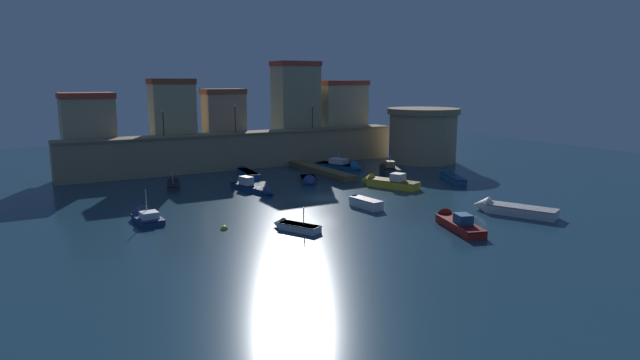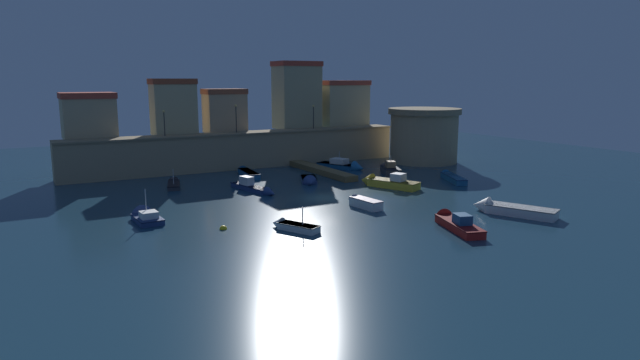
{
  "view_description": "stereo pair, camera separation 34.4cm",
  "coord_description": "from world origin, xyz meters",
  "px_view_note": "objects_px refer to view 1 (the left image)",
  "views": [
    {
      "loc": [
        -26.37,
        -45.26,
        11.46
      ],
      "look_at": [
        0.0,
        0.97,
        1.65
      ],
      "focal_mm": 30.7,
      "sensor_mm": 36.0,
      "label": 1
    },
    {
      "loc": [
        -26.07,
        -45.43,
        11.46
      ],
      "look_at": [
        0.0,
        0.97,
        1.65
      ],
      "focal_mm": 30.7,
      "sensor_mm": 36.0,
      "label": 2
    }
  ],
  "objects_px": {
    "moored_boat_2": "(309,180)",
    "moored_boat_10": "(293,226)",
    "moored_boat_11": "(454,222)",
    "moored_boat_12": "(344,166)",
    "moored_boat_9": "(508,209)",
    "quay_lamp_0": "(163,118)",
    "moored_boat_5": "(246,172)",
    "mooring_buoy_0": "(224,229)",
    "moored_boat_7": "(386,182)",
    "moored_boat_3": "(254,188)",
    "fortress_tower": "(423,135)",
    "moored_boat_8": "(145,217)",
    "moored_boat_0": "(362,202)",
    "moored_boat_6": "(450,177)",
    "moored_boat_1": "(173,184)",
    "quay_lamp_2": "(312,113)",
    "quay_lamp_1": "(235,114)",
    "moored_boat_4": "(388,169)"
  },
  "relations": [
    {
      "from": "quay_lamp_0",
      "to": "moored_boat_7",
      "type": "bearing_deg",
      "value": -46.88
    },
    {
      "from": "moored_boat_6",
      "to": "moored_boat_8",
      "type": "distance_m",
      "value": 34.93
    },
    {
      "from": "quay_lamp_1",
      "to": "moored_boat_5",
      "type": "relative_size",
      "value": 0.51
    },
    {
      "from": "moored_boat_2",
      "to": "moored_boat_9",
      "type": "xyz_separation_m",
      "value": [
        8.16,
        -21.08,
        0.14
      ]
    },
    {
      "from": "moored_boat_5",
      "to": "moored_boat_8",
      "type": "height_order",
      "value": "moored_boat_8"
    },
    {
      "from": "quay_lamp_0",
      "to": "moored_boat_0",
      "type": "distance_m",
      "value": 29.52
    },
    {
      "from": "moored_boat_0",
      "to": "moored_boat_7",
      "type": "distance_m",
      "value": 10.04
    },
    {
      "from": "moored_boat_11",
      "to": "moored_boat_12",
      "type": "bearing_deg",
      "value": 2.56
    },
    {
      "from": "fortress_tower",
      "to": "moored_boat_8",
      "type": "xyz_separation_m",
      "value": [
        -41.16,
        -13.97,
        -3.51
      ]
    },
    {
      "from": "quay_lamp_1",
      "to": "moored_boat_10",
      "type": "relative_size",
      "value": 0.84
    },
    {
      "from": "quay_lamp_2",
      "to": "moored_boat_4",
      "type": "bearing_deg",
      "value": -74.0
    },
    {
      "from": "moored_boat_9",
      "to": "moored_boat_4",
      "type": "bearing_deg",
      "value": -33.61
    },
    {
      "from": "quay_lamp_2",
      "to": "moored_boat_4",
      "type": "height_order",
      "value": "quay_lamp_2"
    },
    {
      "from": "moored_boat_5",
      "to": "moored_boat_8",
      "type": "bearing_deg",
      "value": 142.13
    },
    {
      "from": "moored_boat_0",
      "to": "moored_boat_6",
      "type": "distance_m",
      "value": 17.77
    },
    {
      "from": "moored_boat_10",
      "to": "moored_boat_8",
      "type": "bearing_deg",
      "value": 20.79
    },
    {
      "from": "mooring_buoy_0",
      "to": "moored_boat_4",
      "type": "bearing_deg",
      "value": 28.81
    },
    {
      "from": "quay_lamp_2",
      "to": "moored_boat_11",
      "type": "relative_size",
      "value": 0.46
    },
    {
      "from": "moored_boat_1",
      "to": "moored_boat_5",
      "type": "xyz_separation_m",
      "value": [
        9.41,
        2.23,
        0.11
      ]
    },
    {
      "from": "moored_boat_3",
      "to": "moored_boat_10",
      "type": "height_order",
      "value": "moored_boat_10"
    },
    {
      "from": "moored_boat_4",
      "to": "moored_boat_5",
      "type": "bearing_deg",
      "value": 91.25
    },
    {
      "from": "moored_boat_0",
      "to": "moored_boat_11",
      "type": "relative_size",
      "value": 0.62
    },
    {
      "from": "moored_boat_10",
      "to": "mooring_buoy_0",
      "type": "bearing_deg",
      "value": 32.99
    },
    {
      "from": "moored_boat_4",
      "to": "moored_boat_11",
      "type": "relative_size",
      "value": 0.78
    },
    {
      "from": "moored_boat_5",
      "to": "mooring_buoy_0",
      "type": "xyz_separation_m",
      "value": [
        -10.67,
        -21.8,
        -0.36
      ]
    },
    {
      "from": "moored_boat_5",
      "to": "mooring_buoy_0",
      "type": "height_order",
      "value": "moored_boat_5"
    },
    {
      "from": "moored_boat_4",
      "to": "moored_boat_9",
      "type": "bearing_deg",
      "value": -164.46
    },
    {
      "from": "moored_boat_1",
      "to": "moored_boat_5",
      "type": "relative_size",
      "value": 0.78
    },
    {
      "from": "moored_boat_7",
      "to": "moored_boat_12",
      "type": "bearing_deg",
      "value": -34.3
    },
    {
      "from": "moored_boat_7",
      "to": "moored_boat_2",
      "type": "bearing_deg",
      "value": 22.65
    },
    {
      "from": "fortress_tower",
      "to": "moored_boat_5",
      "type": "relative_size",
      "value": 1.41
    },
    {
      "from": "moored_boat_2",
      "to": "moored_boat_3",
      "type": "xyz_separation_m",
      "value": [
        -7.19,
        -1.32,
        0.11
      ]
    },
    {
      "from": "moored_boat_1",
      "to": "moored_boat_3",
      "type": "height_order",
      "value": "moored_boat_1"
    },
    {
      "from": "moored_boat_8",
      "to": "moored_boat_9",
      "type": "distance_m",
      "value": 30.83
    },
    {
      "from": "quay_lamp_0",
      "to": "moored_boat_9",
      "type": "xyz_separation_m",
      "value": [
        20.67,
        -34.96,
        -6.4
      ]
    },
    {
      "from": "fortress_tower",
      "to": "moored_boat_2",
      "type": "relative_size",
      "value": 2.14
    },
    {
      "from": "moored_boat_4",
      "to": "moored_boat_1",
      "type": "bearing_deg",
      "value": 104.19
    },
    {
      "from": "moored_boat_4",
      "to": "moored_boat_10",
      "type": "distance_m",
      "value": 28.24
    },
    {
      "from": "moored_boat_2",
      "to": "moored_boat_4",
      "type": "xyz_separation_m",
      "value": [
        11.81,
        1.0,
        0.23
      ]
    },
    {
      "from": "moored_boat_12",
      "to": "moored_boat_2",
      "type": "bearing_deg",
      "value": -75.8
    },
    {
      "from": "moored_boat_9",
      "to": "moored_boat_10",
      "type": "distance_m",
      "value": 19.13
    },
    {
      "from": "moored_boat_4",
      "to": "quay_lamp_0",
      "type": "bearing_deg",
      "value": 87.01
    },
    {
      "from": "moored_boat_6",
      "to": "moored_boat_10",
      "type": "relative_size",
      "value": 1.62
    },
    {
      "from": "moored_boat_5",
      "to": "moored_boat_6",
      "type": "bearing_deg",
      "value": -120.24
    },
    {
      "from": "moored_boat_9",
      "to": "moored_boat_12",
      "type": "height_order",
      "value": "moored_boat_12"
    },
    {
      "from": "moored_boat_2",
      "to": "moored_boat_10",
      "type": "bearing_deg",
      "value": -8.35
    },
    {
      "from": "moored_boat_8",
      "to": "moored_boat_2",
      "type": "bearing_deg",
      "value": -71.13
    },
    {
      "from": "fortress_tower",
      "to": "moored_boat_10",
      "type": "bearing_deg",
      "value": -144.69
    },
    {
      "from": "moored_boat_12",
      "to": "moored_boat_7",
      "type": "bearing_deg",
      "value": -34.26
    },
    {
      "from": "moored_boat_0",
      "to": "moored_boat_12",
      "type": "relative_size",
      "value": 0.63
    }
  ]
}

